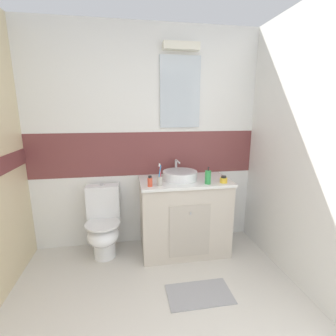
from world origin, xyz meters
name	(u,v)px	position (x,y,z in m)	size (l,w,h in m)	color
ground_plane	(161,318)	(0.00, 1.20, -0.02)	(3.20, 3.48, 0.04)	beige
wall_back_tiled	(146,140)	(0.01, 2.45, 1.26)	(3.20, 0.20, 2.50)	white
wall_right_plain	(334,156)	(1.35, 1.20, 1.25)	(0.10, 3.48, 2.50)	white
vanity_cabinet	(184,215)	(0.40, 2.12, 0.43)	(0.98, 0.58, 0.85)	beige
sink_basin	(180,175)	(0.35, 2.13, 0.90)	(0.38, 0.42, 0.19)	white
toilet	(103,224)	(-0.50, 2.16, 0.37)	(0.37, 0.50, 0.79)	white
toothbrush_cup	(160,180)	(0.10, 1.95, 0.91)	(0.06, 0.06, 0.23)	#B2ADA3
soap_dispenser	(208,177)	(0.60, 1.92, 0.92)	(0.06, 0.06, 0.18)	green
hair_gel_jar	(224,180)	(0.77, 1.93, 0.88)	(0.08, 0.08, 0.07)	yellow
lotion_bottle_short	(150,182)	(0.00, 1.93, 0.90)	(0.05, 0.05, 0.11)	#D84C33
bath_mat	(199,294)	(0.37, 1.38, 0.01)	(0.57, 0.33, 0.01)	#99999E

